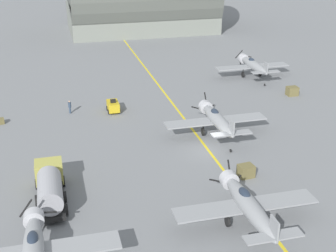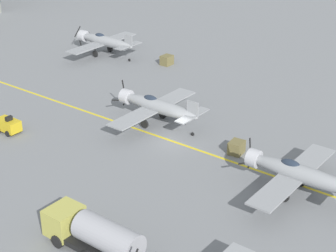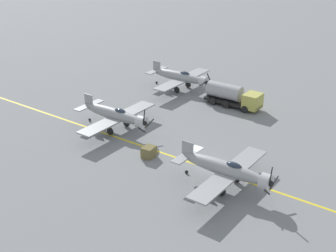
{
  "view_description": "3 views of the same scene",
  "coord_description": "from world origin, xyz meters",
  "px_view_note": "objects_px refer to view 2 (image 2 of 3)",
  "views": [
    {
      "loc": [
        -15.76,
        -42.67,
        22.55
      ],
      "look_at": [
        -3.58,
        4.18,
        1.72
      ],
      "focal_mm": 50.0,
      "sensor_mm": 36.0,
      "label": 1
    },
    {
      "loc": [
        -38.76,
        -28.81,
        24.6
      ],
      "look_at": [
        -1.51,
        -0.35,
        2.38
      ],
      "focal_mm": 60.0,
      "sensor_mm": 36.0,
      "label": 2
    },
    {
      "loc": [
        36.91,
        22.23,
        24.22
      ],
      "look_at": [
        -1.13,
        -5.34,
        2.86
      ],
      "focal_mm": 50.0,
      "sensor_mm": 36.0,
      "label": 3
    }
  ],
  "objects_px": {
    "supply_crate_outboard": "(167,60)",
    "fuel_tanker": "(94,234)",
    "airplane_near_center": "(298,173)",
    "tow_tractor": "(8,125)",
    "supply_crate_by_tanker": "(237,147)",
    "airplane_mid_center": "(156,106)",
    "airplane_far_right": "(104,41)"
  },
  "relations": [
    {
      "from": "tow_tractor",
      "to": "airplane_near_center",
      "type": "bearing_deg",
      "value": -76.46
    },
    {
      "from": "fuel_tanker",
      "to": "supply_crate_by_tanker",
      "type": "bearing_deg",
      "value": -0.76
    },
    {
      "from": "tow_tractor",
      "to": "supply_crate_outboard",
      "type": "height_order",
      "value": "tow_tractor"
    },
    {
      "from": "airplane_mid_center",
      "to": "airplane_far_right",
      "type": "bearing_deg",
      "value": 40.49
    },
    {
      "from": "airplane_mid_center",
      "to": "supply_crate_by_tanker",
      "type": "xyz_separation_m",
      "value": [
        -0.55,
        -9.9,
        -1.4
      ]
    },
    {
      "from": "airplane_mid_center",
      "to": "tow_tractor",
      "type": "distance_m",
      "value": 14.91
    },
    {
      "from": "fuel_tanker",
      "to": "supply_crate_by_tanker",
      "type": "relative_size",
      "value": 5.48
    },
    {
      "from": "airplane_mid_center",
      "to": "supply_crate_by_tanker",
      "type": "distance_m",
      "value": 10.02
    },
    {
      "from": "airplane_mid_center",
      "to": "fuel_tanker",
      "type": "distance_m",
      "value": 21.34
    },
    {
      "from": "airplane_far_right",
      "to": "supply_crate_outboard",
      "type": "relative_size",
      "value": 7.85
    },
    {
      "from": "airplane_near_center",
      "to": "tow_tractor",
      "type": "distance_m",
      "value": 28.81
    },
    {
      "from": "airplane_mid_center",
      "to": "airplane_near_center",
      "type": "bearing_deg",
      "value": -117.66
    },
    {
      "from": "airplane_near_center",
      "to": "airplane_mid_center",
      "type": "bearing_deg",
      "value": 84.6
    },
    {
      "from": "supply_crate_outboard",
      "to": "fuel_tanker",
      "type": "bearing_deg",
      "value": -149.7
    },
    {
      "from": "airplane_mid_center",
      "to": "tow_tractor",
      "type": "relative_size",
      "value": 4.62
    },
    {
      "from": "fuel_tanker",
      "to": "supply_crate_by_tanker",
      "type": "xyz_separation_m",
      "value": [
        18.48,
        -0.25,
        -0.9
      ]
    },
    {
      "from": "airplane_mid_center",
      "to": "fuel_tanker",
      "type": "bearing_deg",
      "value": -168.62
    },
    {
      "from": "airplane_mid_center",
      "to": "supply_crate_outboard",
      "type": "height_order",
      "value": "airplane_mid_center"
    },
    {
      "from": "supply_crate_by_tanker",
      "to": "supply_crate_outboard",
      "type": "relative_size",
      "value": 0.96
    },
    {
      "from": "airplane_far_right",
      "to": "fuel_tanker",
      "type": "xyz_separation_m",
      "value": [
        -32.44,
        -29.56,
        -0.5
      ]
    },
    {
      "from": "fuel_tanker",
      "to": "tow_tractor",
      "type": "xyz_separation_m",
      "value": [
        8.53,
        20.17,
        -0.72
      ]
    },
    {
      "from": "airplane_far_right",
      "to": "supply_crate_by_tanker",
      "type": "height_order",
      "value": "airplane_far_right"
    },
    {
      "from": "airplane_near_center",
      "to": "fuel_tanker",
      "type": "distance_m",
      "value": 17.16
    },
    {
      "from": "fuel_tanker",
      "to": "airplane_near_center",
      "type": "bearing_deg",
      "value": -27.1
    },
    {
      "from": "airplane_far_right",
      "to": "airplane_near_center",
      "type": "height_order",
      "value": "airplane_near_center"
    },
    {
      "from": "airplane_near_center",
      "to": "supply_crate_outboard",
      "type": "xyz_separation_m",
      "value": [
        19.13,
        27.91,
        -1.38
      ]
    },
    {
      "from": "airplane_mid_center",
      "to": "tow_tractor",
      "type": "height_order",
      "value": "airplane_mid_center"
    },
    {
      "from": "fuel_tanker",
      "to": "tow_tractor",
      "type": "distance_m",
      "value": 21.91
    },
    {
      "from": "fuel_tanker",
      "to": "supply_crate_outboard",
      "type": "xyz_separation_m",
      "value": [
        34.39,
        20.1,
        -0.87
      ]
    },
    {
      "from": "supply_crate_outboard",
      "to": "supply_crate_by_tanker",
      "type": "bearing_deg",
      "value": -128.04
    },
    {
      "from": "airplane_far_right",
      "to": "supply_crate_outboard",
      "type": "xyz_separation_m",
      "value": [
        1.95,
        -9.46,
        -1.38
      ]
    },
    {
      "from": "fuel_tanker",
      "to": "airplane_far_right",
      "type": "bearing_deg",
      "value": 42.34
    }
  ]
}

